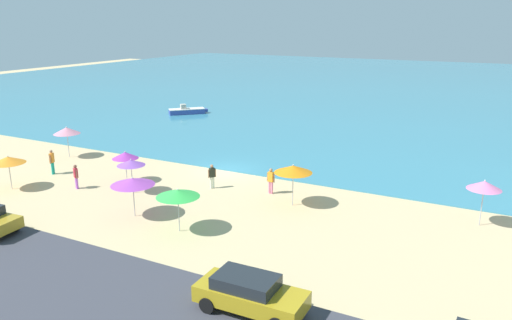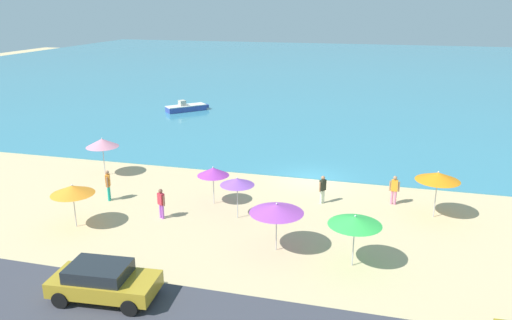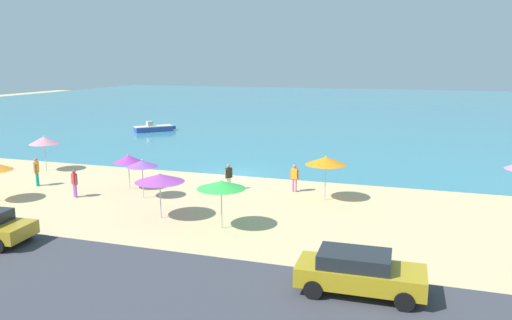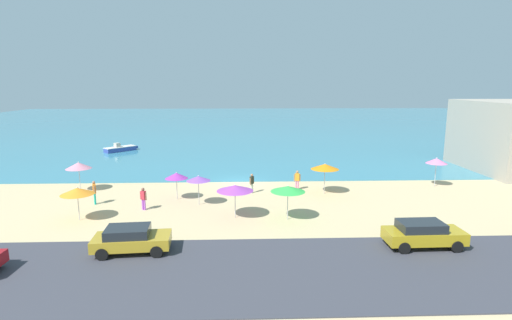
{
  "view_description": "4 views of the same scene",
  "coord_description": "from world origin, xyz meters",
  "px_view_note": "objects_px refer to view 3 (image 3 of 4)",
  "views": [
    {
      "loc": [
        18.33,
        -30.25,
        10.86
      ],
      "look_at": [
        2.73,
        -0.57,
        1.34
      ],
      "focal_mm": 35.0,
      "sensor_mm": 36.0,
      "label": 1
    },
    {
      "loc": [
        4.25,
        -30.18,
        10.92
      ],
      "look_at": [
        -3.42,
        -1.23,
        1.41
      ],
      "focal_mm": 35.0,
      "sensor_mm": 36.0,
      "label": 2
    },
    {
      "loc": [
        11.82,
        -31.45,
        7.8
      ],
      "look_at": [
        2.3,
        -1.94,
        1.6
      ],
      "focal_mm": 35.0,
      "sensor_mm": 36.0,
      "label": 3
    },
    {
      "loc": [
        0.3,
        -35.93,
        8.97
      ],
      "look_at": [
        1.74,
        2.73,
        1.54
      ],
      "focal_mm": 28.0,
      "sensor_mm": 36.0,
      "label": 4
    }
  ],
  "objects_px": {
    "bather_0": "(74,182)",
    "parked_car_3": "(359,272)",
    "beach_umbrella_5": "(44,140)",
    "bather_2": "(229,176)",
    "beach_umbrella_7": "(160,178)",
    "skiff_nearshore": "(154,128)",
    "beach_umbrella_0": "(326,161)",
    "bather_1": "(294,176)",
    "bather_3": "(37,170)",
    "beach_umbrella_2": "(221,185)",
    "beach_umbrella_3": "(142,164)",
    "beach_umbrella_1": "(128,159)"
  },
  "relations": [
    {
      "from": "beach_umbrella_2",
      "to": "skiff_nearshore",
      "type": "bearing_deg",
      "value": 124.61
    },
    {
      "from": "bather_3",
      "to": "skiff_nearshore",
      "type": "bearing_deg",
      "value": 102.09
    },
    {
      "from": "beach_umbrella_3",
      "to": "skiff_nearshore",
      "type": "relative_size",
      "value": 0.58
    },
    {
      "from": "bather_0",
      "to": "beach_umbrella_0",
      "type": "bearing_deg",
      "value": 15.44
    },
    {
      "from": "beach_umbrella_0",
      "to": "bather_2",
      "type": "distance_m",
      "value": 6.15
    },
    {
      "from": "beach_umbrella_2",
      "to": "bather_3",
      "type": "xyz_separation_m",
      "value": [
        -14.13,
        3.99,
        -1.1
      ]
    },
    {
      "from": "beach_umbrella_7",
      "to": "bather_2",
      "type": "distance_m",
      "value": 6.41
    },
    {
      "from": "beach_umbrella_1",
      "to": "bather_2",
      "type": "xyz_separation_m",
      "value": [
        5.93,
        1.62,
        -0.99
      ]
    },
    {
      "from": "beach_umbrella_0",
      "to": "beach_umbrella_7",
      "type": "height_order",
      "value": "beach_umbrella_0"
    },
    {
      "from": "beach_umbrella_7",
      "to": "parked_car_3",
      "type": "bearing_deg",
      "value": -27.78
    },
    {
      "from": "beach_umbrella_5",
      "to": "skiff_nearshore",
      "type": "bearing_deg",
      "value": 97.17
    },
    {
      "from": "bather_3",
      "to": "parked_car_3",
      "type": "relative_size",
      "value": 0.42
    },
    {
      "from": "beach_umbrella_2",
      "to": "beach_umbrella_3",
      "type": "height_order",
      "value": "beach_umbrella_2"
    },
    {
      "from": "beach_umbrella_0",
      "to": "beach_umbrella_2",
      "type": "height_order",
      "value": "beach_umbrella_0"
    },
    {
      "from": "beach_umbrella_3",
      "to": "bather_2",
      "type": "xyz_separation_m",
      "value": [
        4.06,
        3.17,
        -1.12
      ]
    },
    {
      "from": "beach_umbrella_7",
      "to": "parked_car_3",
      "type": "height_order",
      "value": "beach_umbrella_7"
    },
    {
      "from": "bather_0",
      "to": "bather_1",
      "type": "bearing_deg",
      "value": 23.35
    },
    {
      "from": "bather_0",
      "to": "skiff_nearshore",
      "type": "height_order",
      "value": "bather_0"
    },
    {
      "from": "beach_umbrella_0",
      "to": "skiff_nearshore",
      "type": "xyz_separation_m",
      "value": [
        -23.03,
        21.59,
        -1.87
      ]
    },
    {
      "from": "beach_umbrella_2",
      "to": "bather_1",
      "type": "relative_size",
      "value": 1.4
    },
    {
      "from": "beach_umbrella_5",
      "to": "beach_umbrella_7",
      "type": "relative_size",
      "value": 1.03
    },
    {
      "from": "beach_umbrella_1",
      "to": "bather_3",
      "type": "xyz_separation_m",
      "value": [
        -5.99,
        -1.09,
        -0.89
      ]
    },
    {
      "from": "beach_umbrella_7",
      "to": "bather_1",
      "type": "distance_m",
      "value": 8.81
    },
    {
      "from": "beach_umbrella_1",
      "to": "bather_2",
      "type": "bearing_deg",
      "value": 15.33
    },
    {
      "from": "beach_umbrella_5",
      "to": "bather_2",
      "type": "xyz_separation_m",
      "value": [
        14.52,
        -1.14,
        -1.29
      ]
    },
    {
      "from": "beach_umbrella_3",
      "to": "parked_car_3",
      "type": "relative_size",
      "value": 0.53
    },
    {
      "from": "beach_umbrella_7",
      "to": "bather_0",
      "type": "height_order",
      "value": "beach_umbrella_7"
    },
    {
      "from": "bather_0",
      "to": "skiff_nearshore",
      "type": "bearing_deg",
      "value": 109.74
    },
    {
      "from": "beach_umbrella_2",
      "to": "parked_car_3",
      "type": "bearing_deg",
      "value": -35.62
    },
    {
      "from": "beach_umbrella_7",
      "to": "bather_3",
      "type": "height_order",
      "value": "beach_umbrella_7"
    },
    {
      "from": "bather_0",
      "to": "bather_3",
      "type": "height_order",
      "value": "bather_3"
    },
    {
      "from": "bather_1",
      "to": "skiff_nearshore",
      "type": "distance_m",
      "value": 29.19
    },
    {
      "from": "bather_3",
      "to": "beach_umbrella_7",
      "type": "bearing_deg",
      "value": -18.02
    },
    {
      "from": "beach_umbrella_0",
      "to": "beach_umbrella_3",
      "type": "bearing_deg",
      "value": -164.58
    },
    {
      "from": "beach_umbrella_5",
      "to": "beach_umbrella_7",
      "type": "height_order",
      "value": "beach_umbrella_5"
    },
    {
      "from": "beach_umbrella_0",
      "to": "bather_3",
      "type": "height_order",
      "value": "beach_umbrella_0"
    },
    {
      "from": "beach_umbrella_3",
      "to": "beach_umbrella_5",
      "type": "height_order",
      "value": "beach_umbrella_5"
    },
    {
      "from": "beach_umbrella_2",
      "to": "bather_3",
      "type": "height_order",
      "value": "beach_umbrella_2"
    },
    {
      "from": "beach_umbrella_5",
      "to": "bather_1",
      "type": "xyz_separation_m",
      "value": [
        18.42,
        -0.28,
        -1.26
      ]
    },
    {
      "from": "bather_2",
      "to": "skiff_nearshore",
      "type": "distance_m",
      "value": 27.2
    },
    {
      "from": "beach_umbrella_5",
      "to": "bather_0",
      "type": "bearing_deg",
      "value": -39.18
    },
    {
      "from": "beach_umbrella_2",
      "to": "bather_0",
      "type": "height_order",
      "value": "beach_umbrella_2"
    },
    {
      "from": "beach_umbrella_0",
      "to": "parked_car_3",
      "type": "relative_size",
      "value": 0.6
    },
    {
      "from": "beach_umbrella_0",
      "to": "bather_0",
      "type": "distance_m",
      "value": 14.48
    },
    {
      "from": "beach_umbrella_3",
      "to": "bather_1",
      "type": "relative_size",
      "value": 1.35
    },
    {
      "from": "bather_2",
      "to": "parked_car_3",
      "type": "height_order",
      "value": "bather_2"
    },
    {
      "from": "bather_2",
      "to": "bather_1",
      "type": "bearing_deg",
      "value": 12.47
    },
    {
      "from": "bather_0",
      "to": "parked_car_3",
      "type": "distance_m",
      "value": 18.6
    },
    {
      "from": "beach_umbrella_7",
      "to": "beach_umbrella_2",
      "type": "bearing_deg",
      "value": -8.61
    },
    {
      "from": "parked_car_3",
      "to": "skiff_nearshore",
      "type": "height_order",
      "value": "parked_car_3"
    }
  ]
}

